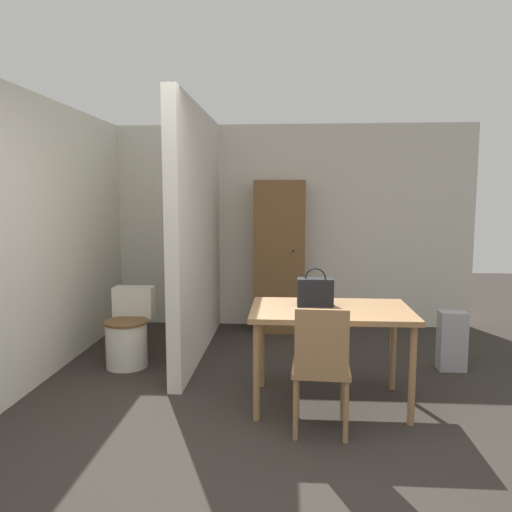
{
  "coord_description": "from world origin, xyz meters",
  "views": [
    {
      "loc": [
        0.2,
        -2.77,
        1.63
      ],
      "look_at": [
        -0.08,
        1.48,
        1.12
      ],
      "focal_mm": 35.0,
      "sensor_mm": 36.0,
      "label": 1
    }
  ],
  "objects_px": {
    "dining_table": "(331,318)",
    "wooden_cabinet": "(279,256)",
    "wooden_chair": "(321,365)",
    "space_heater": "(452,341)",
    "toilet": "(128,333)",
    "handbag": "(315,292)"
  },
  "relations": [
    {
      "from": "dining_table",
      "to": "wooden_cabinet",
      "type": "relative_size",
      "value": 0.68
    },
    {
      "from": "wooden_chair",
      "to": "space_heater",
      "type": "xyz_separation_m",
      "value": [
        1.31,
        1.38,
        -0.21
      ]
    },
    {
      "from": "wooden_chair",
      "to": "space_heater",
      "type": "distance_m",
      "value": 1.91
    },
    {
      "from": "toilet",
      "to": "handbag",
      "type": "bearing_deg",
      "value": -22.62
    },
    {
      "from": "dining_table",
      "to": "wooden_cabinet",
      "type": "xyz_separation_m",
      "value": [
        -0.44,
        2.18,
        0.22
      ]
    },
    {
      "from": "toilet",
      "to": "wooden_chair",
      "type": "bearing_deg",
      "value": -36.78
    },
    {
      "from": "dining_table",
      "to": "toilet",
      "type": "distance_m",
      "value": 2.07
    },
    {
      "from": "wooden_chair",
      "to": "space_heater",
      "type": "bearing_deg",
      "value": 49.17
    },
    {
      "from": "wooden_chair",
      "to": "space_heater",
      "type": "relative_size",
      "value": 1.62
    },
    {
      "from": "dining_table",
      "to": "wooden_chair",
      "type": "relative_size",
      "value": 1.36
    },
    {
      "from": "space_heater",
      "to": "wooden_chair",
      "type": "bearing_deg",
      "value": -133.6
    },
    {
      "from": "toilet",
      "to": "handbag",
      "type": "distance_m",
      "value": 1.98
    },
    {
      "from": "dining_table",
      "to": "wooden_cabinet",
      "type": "height_order",
      "value": "wooden_cabinet"
    },
    {
      "from": "handbag",
      "to": "dining_table",
      "type": "bearing_deg",
      "value": -32.54
    },
    {
      "from": "space_heater",
      "to": "dining_table",
      "type": "bearing_deg",
      "value": -144.56
    },
    {
      "from": "wooden_chair",
      "to": "toilet",
      "type": "xyz_separation_m",
      "value": [
        -1.77,
        1.32,
        -0.18
      ]
    },
    {
      "from": "wooden_cabinet",
      "to": "toilet",
      "type": "bearing_deg",
      "value": -136.21
    },
    {
      "from": "handbag",
      "to": "wooden_cabinet",
      "type": "relative_size",
      "value": 0.17
    },
    {
      "from": "dining_table",
      "to": "handbag",
      "type": "distance_m",
      "value": 0.24
    },
    {
      "from": "dining_table",
      "to": "toilet",
      "type": "xyz_separation_m",
      "value": [
        -1.87,
        0.81,
        -0.38
      ]
    },
    {
      "from": "handbag",
      "to": "space_heater",
      "type": "distance_m",
      "value": 1.65
    },
    {
      "from": "toilet",
      "to": "wooden_cabinet",
      "type": "height_order",
      "value": "wooden_cabinet"
    }
  ]
}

